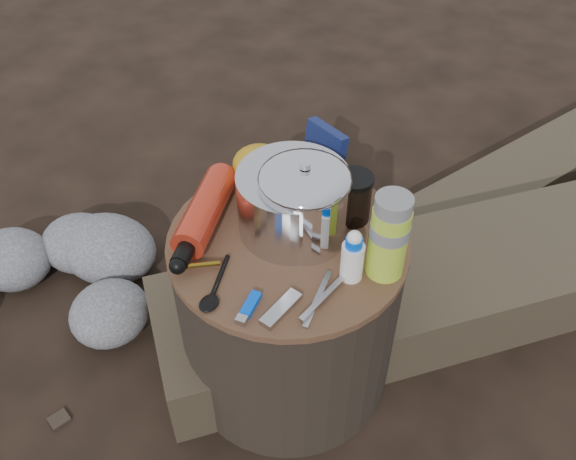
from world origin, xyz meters
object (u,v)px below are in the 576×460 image
at_px(camping_pot, 304,203).
at_px(thermos, 389,237).
at_px(travel_mug, 354,198).
at_px(fuel_bottle, 205,211).
at_px(stump, 288,310).
at_px(log_main, 549,258).

xyz_separation_m(camping_pot, thermos, (0.18, -0.02, 0.00)).
bearing_deg(travel_mug, camping_pot, -127.76).
bearing_deg(fuel_bottle, stump, -2.49).
bearing_deg(camping_pot, stump, -131.58).
distance_m(stump, camping_pot, 0.32).
relative_size(camping_pot, travel_mug, 1.63).
xyz_separation_m(fuel_bottle, travel_mug, (0.27, 0.15, 0.02)).
bearing_deg(thermos, camping_pot, 173.11).
height_order(log_main, fuel_bottle, fuel_bottle).
distance_m(camping_pot, travel_mug, 0.12).
bearing_deg(travel_mug, fuel_bottle, -151.35).
bearing_deg(log_main, camping_pot, -85.72).
xyz_separation_m(log_main, fuel_bottle, (-0.70, -0.60, 0.40)).
relative_size(thermos, travel_mug, 1.68).
relative_size(log_main, fuel_bottle, 7.59).
bearing_deg(thermos, log_main, 60.15).
bearing_deg(thermos, stump, -178.88).
distance_m(stump, fuel_bottle, 0.32).
distance_m(log_main, travel_mug, 0.76).
height_order(camping_pot, travel_mug, camping_pot).
xyz_separation_m(stump, thermos, (0.20, 0.00, 0.32)).
relative_size(log_main, camping_pot, 12.27).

